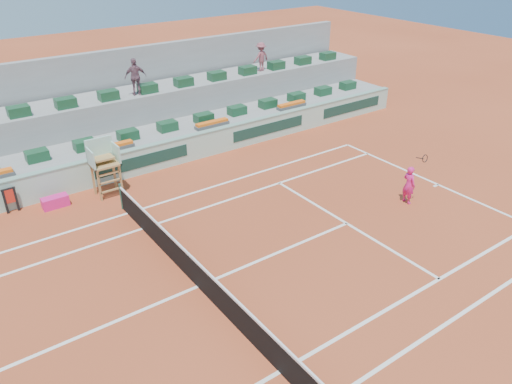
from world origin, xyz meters
The scene contains 16 objects.
ground centered at (0.00, 0.00, 0.00)m, with size 90.00×90.00×0.00m, color #A03C1F.
seating_tier_lower centered at (0.00, 10.70, 0.60)m, with size 36.00×4.00×1.20m, color #979794.
seating_tier_upper centered at (0.00, 12.30, 1.30)m, with size 36.00×2.40×2.60m, color #979794.
stadium_back_wall centered at (0.00, 13.90, 2.20)m, with size 36.00×0.40×4.40m, color #979794.
player_bag centered at (-2.10, 7.64, 0.22)m, with size 1.01×0.45×0.45m, color #EE1F7F.
spectator_mid centered at (3.42, 11.63, 3.49)m, with size 1.04×0.43×1.78m, color #78505D.
spectator_right centered at (11.02, 11.86, 3.39)m, with size 1.03×0.59×1.59m, color #8E474F.
court_lines centered at (0.00, 0.00, 0.01)m, with size 23.89×11.09×0.01m.
tennis_net centered at (0.00, 0.00, 0.53)m, with size 0.10×11.97×1.10m.
advertising_hoarding centered at (0.02, 8.50, 0.63)m, with size 36.00×0.34×1.26m.
umpire_chair centered at (0.00, 7.50, 1.54)m, with size 1.10×0.90×2.40m.
seat_row_lower centered at (0.00, 9.80, 1.42)m, with size 32.90×0.60×0.44m.
seat_row_upper centered at (0.00, 11.70, 2.82)m, with size 32.90×0.60×0.44m.
flower_planters centered at (-1.50, 9.00, 1.33)m, with size 26.80×0.36×0.28m.
towel_rack centered at (-3.57, 8.19, 0.60)m, with size 0.52×0.09×1.03m.
tennis_player centered at (9.53, -0.21, 0.80)m, with size 0.42×0.86×2.28m.
Camera 1 is at (-5.64, -11.00, 9.82)m, focal length 35.00 mm.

